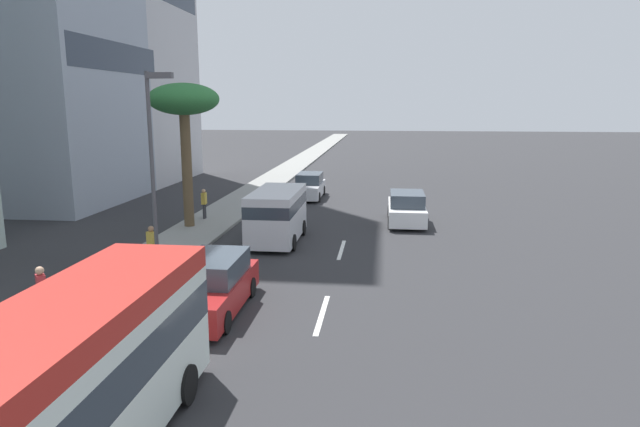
# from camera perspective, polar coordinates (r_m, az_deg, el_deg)

# --- Properties ---
(ground_plane) EXTENTS (198.00, 198.00, 0.00)m
(ground_plane) POSITION_cam_1_polar(r_m,az_deg,el_deg) (34.42, 3.65, 0.87)
(ground_plane) COLOR #2D2D30
(sidewalk_right) EXTENTS (162.00, 2.92, 0.15)m
(sidewalk_right) POSITION_cam_1_polar(r_m,az_deg,el_deg) (35.54, -8.22, 1.23)
(sidewalk_right) COLOR gray
(sidewalk_right) RESTS_ON ground_plane
(lane_stripe_mid) EXTENTS (3.20, 0.16, 0.01)m
(lane_stripe_mid) POSITION_cam_1_polar(r_m,az_deg,el_deg) (16.75, 0.21, -10.41)
(lane_stripe_mid) COLOR silver
(lane_stripe_mid) RESTS_ON ground_plane
(lane_stripe_far) EXTENTS (3.20, 0.16, 0.01)m
(lane_stripe_far) POSITION_cam_1_polar(r_m,az_deg,el_deg) (23.89, 2.25, -3.76)
(lane_stripe_far) COLOR silver
(lane_stripe_far) RESTS_ON ground_plane
(minibus_lead) EXTENTS (6.89, 2.28, 3.05)m
(minibus_lead) POSITION_cam_1_polar(r_m,az_deg,el_deg) (10.64, -23.22, -14.84)
(minibus_lead) COLOR silver
(minibus_lead) RESTS_ON ground_plane
(car_second) EXTENTS (4.78, 1.84, 1.69)m
(car_second) POSITION_cam_1_polar(r_m,az_deg,el_deg) (17.04, -11.04, -7.41)
(car_second) COLOR #A51E1E
(car_second) RESTS_ON ground_plane
(van_third) EXTENTS (4.88, 2.14, 2.39)m
(van_third) POSITION_cam_1_polar(r_m,az_deg,el_deg) (25.01, -4.48, 0.10)
(van_third) COLOR silver
(van_third) RESTS_ON ground_plane
(car_fourth) EXTENTS (4.78, 1.96, 1.67)m
(car_fourth) POSITION_cam_1_polar(r_m,az_deg,el_deg) (29.40, 8.96, 0.53)
(car_fourth) COLOR white
(car_fourth) RESTS_ON ground_plane
(car_fifth) EXTENTS (4.61, 1.78, 1.65)m
(car_fifth) POSITION_cam_1_polar(r_m,az_deg,el_deg) (36.91, -1.10, 2.82)
(car_fifth) COLOR silver
(car_fifth) RESTS_ON ground_plane
(pedestrian_near_lamp) EXTENTS (0.33, 0.38, 1.67)m
(pedestrian_near_lamp) POSITION_cam_1_polar(r_m,az_deg,el_deg) (21.23, -17.02, -3.22)
(pedestrian_near_lamp) COLOR #4C8C66
(pedestrian_near_lamp) RESTS_ON sidewalk_right
(pedestrian_mid_block) EXTENTS (0.33, 0.23, 1.60)m
(pedestrian_mid_block) POSITION_cam_1_polar(r_m,az_deg,el_deg) (30.13, -11.91, 1.14)
(pedestrian_mid_block) COLOR #333338
(pedestrian_mid_block) RESTS_ON sidewalk_right
(pedestrian_by_tree) EXTENTS (0.38, 0.38, 1.75)m
(pedestrian_by_tree) POSITION_cam_1_polar(r_m,az_deg,el_deg) (16.91, -26.85, -7.45)
(pedestrian_by_tree) COLOR gold
(pedestrian_by_tree) RESTS_ON sidewalk_right
(palm_tree) EXTENTS (3.43, 3.43, 7.06)m
(palm_tree) POSITION_cam_1_polar(r_m,az_deg,el_deg) (27.99, -13.92, 10.93)
(palm_tree) COLOR brown
(palm_tree) RESTS_ON sidewalk_right
(street_lamp) EXTENTS (0.24, 0.97, 7.14)m
(street_lamp) POSITION_cam_1_polar(r_m,az_deg,el_deg) (19.95, -16.80, 6.00)
(street_lamp) COLOR #4C4C51
(street_lamp) RESTS_ON sidewalk_right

